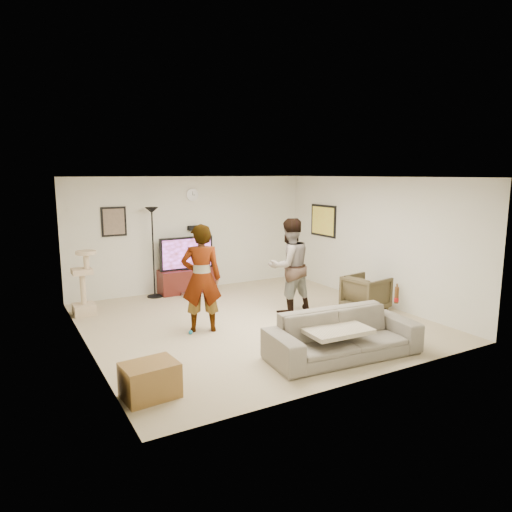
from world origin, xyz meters
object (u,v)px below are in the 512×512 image
tv_stand (187,281)px  person_left (201,278)px  cat_tree (83,283)px  sofa (343,335)px  floor_lamp (153,253)px  armchair (366,293)px  person_right (289,266)px  tv (187,253)px  side_table (150,380)px  beer_bottle (397,295)px

tv_stand → person_left: size_ratio=0.69×
cat_tree → sofa: (2.84, -3.89, -0.28)m
floor_lamp → armchair: size_ratio=2.58×
person_right → cat_tree: bearing=-27.2°
sofa → armchair: 2.45m
tv → floor_lamp: (-0.75, -0.05, 0.08)m
person_left → sofa: 2.45m
person_left → side_table: 2.44m
tv → side_table: 4.92m
sofa → side_table: 2.75m
beer_bottle → person_left: bearing=139.1°
cat_tree → armchair: (4.71, -2.32, -0.27)m
person_right → sofa: 2.29m
beer_bottle → armchair: beer_bottle is taller
person_left → armchair: (3.17, -0.42, -0.56)m
armchair → side_table: armchair is taller
armchair → side_table: (-4.61, -1.43, -0.13)m
sofa → armchair: (1.87, 1.57, 0.01)m
person_left → beer_bottle: bearing=160.6°
side_table → tv_stand: bearing=63.8°
cat_tree → side_table: 3.77m
floor_lamp → cat_tree: floor_lamp is taller
floor_lamp → person_right: floor_lamp is taller
tv_stand → cat_tree: size_ratio=1.03×
armchair → tv: bearing=31.2°
tv_stand → person_right: bearing=-64.9°
floor_lamp → side_table: size_ratio=3.04×
floor_lamp → cat_tree: bearing=-159.0°
tv_stand → armchair: 3.84m
tv → person_left: bearing=-105.8°
tv_stand → sofa: sofa is taller
cat_tree → side_table: (0.10, -3.75, -0.39)m
tv_stand → side_table: tv_stand is taller
sofa → side_table: bearing=-178.0°
beer_bottle → tv: bearing=109.4°
person_right → side_table: size_ratio=2.85×
beer_bottle → side_table: 3.79m
person_left → armchair: 3.25m
person_left → armchair: size_ratio=2.43×
tv → armchair: bearing=-50.2°
tv_stand → person_left: bearing=-105.8°
person_left → side_table: size_ratio=2.87×
tv → armchair: tv is taller
cat_tree → person_right: 3.79m
person_left → sofa: bearing=144.5°
cat_tree → beer_bottle: bearing=-45.3°
floor_lamp → person_left: size_ratio=1.06×
tv → beer_bottle: tv is taller
person_left → person_right: person_left is taller
floor_lamp → beer_bottle: size_ratio=7.52×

